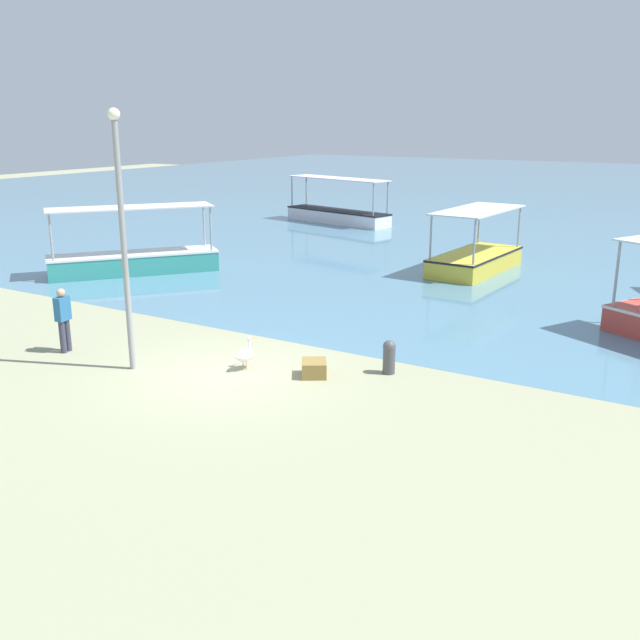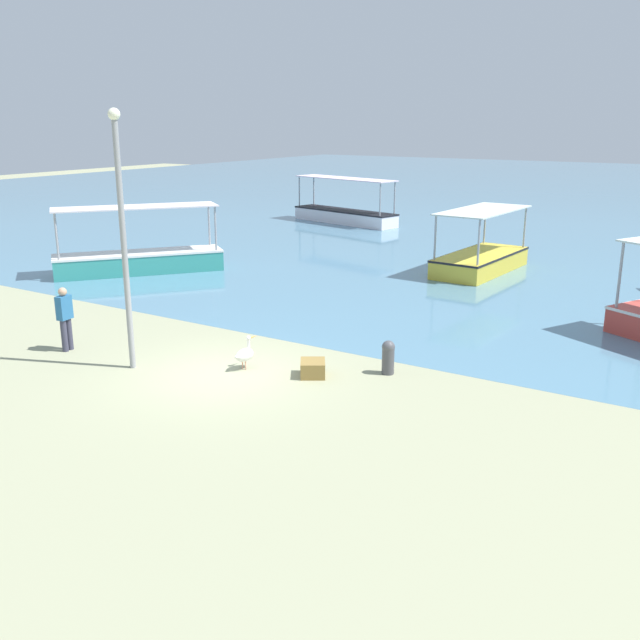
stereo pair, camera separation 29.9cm
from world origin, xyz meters
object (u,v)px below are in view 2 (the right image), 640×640
object	(u,v)px
mooring_bollard	(388,356)
fishing_boat_far_left	(480,259)
fisherman_standing	(65,317)
lamp_post	(123,228)
cargo_crate	(313,368)
pelican	(245,354)
fishing_boat_outer	(345,214)
fishing_boat_near_left	(139,258)

from	to	relation	value
mooring_bollard	fishing_boat_far_left	bearing A→B (deg)	100.24
mooring_bollard	fisherman_standing	bearing A→B (deg)	-160.03
lamp_post	cargo_crate	bearing A→B (deg)	24.62
lamp_post	pelican	bearing A→B (deg)	30.14
lamp_post	mooring_bollard	bearing A→B (deg)	28.16
fisherman_standing	lamp_post	bearing A→B (deg)	-1.20
fisherman_standing	cargo_crate	xyz separation A→B (m)	(6.48, 1.80, -0.72)
fishing_boat_far_left	fishing_boat_outer	xyz separation A→B (m)	(-11.45, 8.97, 0.02)
cargo_crate	fishing_boat_near_left	bearing A→B (deg)	152.81
fishing_boat_far_left	pelican	size ratio (longest dim) A/B	6.51
fisherman_standing	cargo_crate	world-z (taller)	fisherman_standing
fishing_boat_near_left	fisherman_standing	world-z (taller)	fishing_boat_near_left
cargo_crate	pelican	bearing A→B (deg)	-164.22
pelican	mooring_bollard	size ratio (longest dim) A/B	0.98
fishing_boat_outer	fisherman_standing	bearing A→B (deg)	-76.61
fishing_boat_far_left	fishing_boat_outer	distance (m)	14.54
mooring_bollard	fishing_boat_near_left	bearing A→B (deg)	159.20
fishing_boat_outer	lamp_post	distance (m)	25.88
fishing_boat_outer	lamp_post	world-z (taller)	lamp_post
fishing_boat_near_left	fisherman_standing	size ratio (longest dim) A/B	3.57
fisherman_standing	cargo_crate	bearing A→B (deg)	15.51
pelican	fisherman_standing	world-z (taller)	fisherman_standing
pelican	lamp_post	size ratio (longest dim) A/B	0.13
fishing_boat_near_left	fisherman_standing	bearing A→B (deg)	-54.90
fishing_boat_outer	mooring_bollard	bearing A→B (deg)	-57.42
fishing_boat_near_left	lamp_post	distance (m)	11.77
fishing_boat_far_left	mooring_bollard	xyz separation A→B (m)	(2.25, -12.47, -0.09)
pelican	fishing_boat_far_left	bearing A→B (deg)	86.59
fishing_boat_near_left	lamp_post	bearing A→B (deg)	-44.96
fishing_boat_near_left	lamp_post	world-z (taller)	lamp_post
lamp_post	fisherman_standing	world-z (taller)	lamp_post
pelican	mooring_bollard	distance (m)	3.45
fishing_boat_far_left	cargo_crate	bearing A→B (deg)	-86.54
fisherman_standing	mooring_bollard	bearing A→B (deg)	19.97
pelican	cargo_crate	distance (m)	1.73
fishing_boat_near_left	pelican	distance (m)	12.42
mooring_bollard	lamp_post	bearing A→B (deg)	-151.84
fishing_boat_near_left	mooring_bollard	world-z (taller)	fishing_boat_near_left
fishing_boat_far_left	fisherman_standing	world-z (taller)	fishing_boat_far_left
fishing_boat_near_left	fishing_boat_outer	xyz separation A→B (m)	(-0.15, 16.29, -0.02)
fishing_boat_far_left	fishing_boat_near_left	distance (m)	13.46
lamp_post	fisherman_standing	bearing A→B (deg)	178.80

